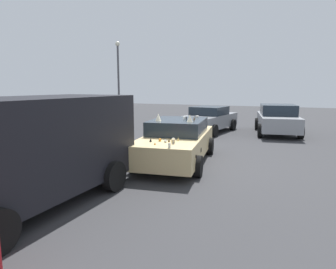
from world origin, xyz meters
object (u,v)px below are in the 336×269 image
(parked_van_near_left, at_px, (25,147))
(lot_lamp_post, at_px, (118,77))
(art_car_decorated, at_px, (177,141))
(parked_sedan_row_back_far, at_px, (209,119))
(parked_sedan_behind_right, at_px, (39,120))
(parked_sedan_behind_left, at_px, (277,119))

(parked_van_near_left, relative_size, lot_lamp_post, 0.98)
(art_car_decorated, relative_size, lot_lamp_post, 0.94)
(parked_van_near_left, distance_m, parked_sedan_row_back_far, 11.37)
(art_car_decorated, xyz_separation_m, lot_lamp_post, (6.99, 6.47, 2.34))
(art_car_decorated, height_order, parked_sedan_behind_right, art_car_decorated)
(parked_van_near_left, height_order, parked_sedan_behind_right, parked_van_near_left)
(art_car_decorated, bearing_deg, parked_sedan_behind_left, 151.83)
(parked_sedan_behind_right, distance_m, parked_sedan_row_back_far, 9.06)
(parked_sedan_behind_right, height_order, parked_sedan_row_back_far, parked_sedan_row_back_far)
(parked_sedan_row_back_far, distance_m, lot_lamp_post, 6.24)
(lot_lamp_post, bearing_deg, art_car_decorated, -137.23)
(parked_van_near_left, distance_m, lot_lamp_post, 12.70)
(art_car_decorated, height_order, parked_sedan_row_back_far, art_car_decorated)
(parked_sedan_behind_right, bearing_deg, parked_sedan_row_back_far, 106.45)
(parked_sedan_behind_left, height_order, lot_lamp_post, lot_lamp_post)
(parked_van_near_left, height_order, lot_lamp_post, lot_lamp_post)
(parked_sedan_row_back_far, relative_size, lot_lamp_post, 0.90)
(lot_lamp_post, bearing_deg, parked_sedan_behind_right, 149.70)
(parked_sedan_behind_left, relative_size, lot_lamp_post, 0.90)
(art_car_decorated, relative_size, parked_sedan_behind_left, 1.04)
(parked_van_near_left, xyz_separation_m, parked_sedan_behind_left, (12.05, -4.33, -0.48))
(art_car_decorated, relative_size, parked_van_near_left, 0.95)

